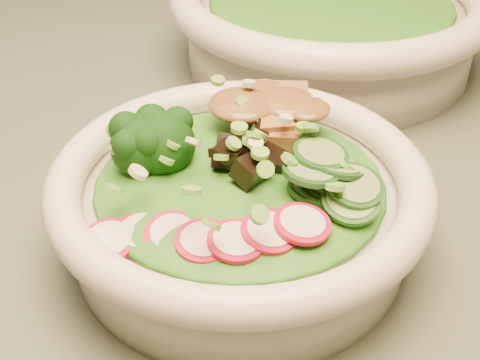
{
  "coord_description": "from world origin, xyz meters",
  "views": [
    {
      "loc": [
        -0.15,
        -0.43,
        1.04
      ],
      "look_at": [
        -0.16,
        -0.09,
        0.8
      ],
      "focal_mm": 50.0,
      "sensor_mm": 36.0,
      "label": 1
    }
  ],
  "objects": [
    {
      "name": "dining_table",
      "position": [
        0.0,
        0.0,
        0.64
      ],
      "size": [
        1.2,
        0.8,
        0.75
      ],
      "color": "black",
      "rests_on": "ground"
    },
    {
      "name": "salad_bowl",
      "position": [
        -0.16,
        -0.09,
        0.78
      ],
      "size": [
        0.24,
        0.24,
        0.06
      ],
      "rotation": [
        0.0,
        0.0,
        0.14
      ],
      "color": "white",
      "rests_on": "dining_table"
    },
    {
      "name": "side_bowl",
      "position": [
        -0.09,
        0.18,
        0.79
      ],
      "size": [
        0.31,
        0.31,
        0.08
      ],
      "rotation": [
        0.0,
        0.0,
        -0.06
      ],
      "color": "white",
      "rests_on": "dining_table"
    },
    {
      "name": "lettuce_bed",
      "position": [
        -0.16,
        -0.09,
        0.8
      ],
      "size": [
        0.18,
        0.18,
        0.02
      ],
      "primitive_type": "ellipsoid",
      "color": "#256515",
      "rests_on": "salad_bowl"
    },
    {
      "name": "side_lettuce",
      "position": [
        -0.09,
        0.18,
        0.82
      ],
      "size": [
        0.2,
        0.2,
        0.02
      ],
      "primitive_type": "ellipsoid",
      "color": "#256515",
      "rests_on": "side_bowl"
    },
    {
      "name": "broccoli_florets",
      "position": [
        -0.22,
        -0.09,
        0.82
      ],
      "size": [
        0.08,
        0.07,
        0.04
      ],
      "primitive_type": null,
      "rotation": [
        0.0,
        0.0,
        0.14
      ],
      "color": "black",
      "rests_on": "salad_bowl"
    },
    {
      "name": "radish_slices",
      "position": [
        -0.17,
        -0.15,
        0.81
      ],
      "size": [
        0.1,
        0.05,
        0.02
      ],
      "primitive_type": null,
      "rotation": [
        0.0,
        0.0,
        0.14
      ],
      "color": "#B20D32",
      "rests_on": "salad_bowl"
    },
    {
      "name": "cucumber_slices",
      "position": [
        -0.11,
        -0.11,
        0.81
      ],
      "size": [
        0.07,
        0.07,
        0.03
      ],
      "primitive_type": null,
      "rotation": [
        0.0,
        0.0,
        0.14
      ],
      "color": "#7FA45B",
      "rests_on": "salad_bowl"
    },
    {
      "name": "mushroom_heap",
      "position": [
        -0.16,
        -0.08,
        0.82
      ],
      "size": [
        0.07,
        0.07,
        0.04
      ],
      "primitive_type": null,
      "rotation": [
        0.0,
        0.0,
        0.14
      ],
      "color": "black",
      "rests_on": "salad_bowl"
    },
    {
      "name": "tofu_cubes",
      "position": [
        -0.15,
        -0.04,
        0.81
      ],
      "size": [
        0.09,
        0.06,
        0.03
      ],
      "primitive_type": null,
      "rotation": [
        0.0,
        0.0,
        0.14
      ],
      "color": "#A66B37",
      "rests_on": "salad_bowl"
    },
    {
      "name": "peanut_sauce",
      "position": [
        -0.15,
        -0.04,
        0.83
      ],
      "size": [
        0.06,
        0.05,
        0.01
      ],
      "primitive_type": "ellipsoid",
      "color": "brown",
      "rests_on": "tofu_cubes"
    },
    {
      "name": "scallion_garnish",
      "position": [
        -0.16,
        -0.09,
        0.82
      ],
      "size": [
        0.17,
        0.17,
        0.02
      ],
      "primitive_type": null,
      "color": "#70BD42",
      "rests_on": "salad_bowl"
    }
  ]
}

